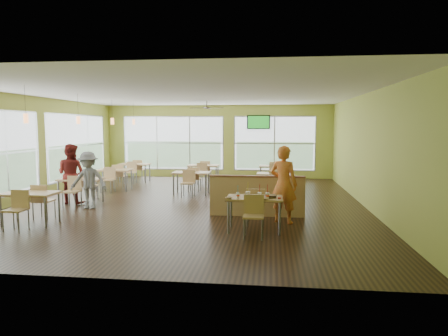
{
  "coord_description": "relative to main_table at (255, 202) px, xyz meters",
  "views": [
    {
      "loc": [
        2.33,
        -11.53,
        2.28
      ],
      "look_at": [
        1.05,
        -0.59,
        1.12
      ],
      "focal_mm": 32.0,
      "sensor_mm": 36.0,
      "label": 1
    }
  ],
  "objects": [
    {
      "name": "food_basket",
      "position": [
        0.34,
        -0.03,
        0.15
      ],
      "size": [
        0.26,
        0.26,
        0.06
      ],
      "color": "black",
      "rests_on": "main_table"
    },
    {
      "name": "wrapper_left",
      "position": [
        -0.54,
        -0.27,
        0.14
      ],
      "size": [
        0.19,
        0.18,
        0.04
      ],
      "primitive_type": "ellipsoid",
      "rotation": [
        0.0,
        0.0,
        -0.23
      ],
      "color": "#A68650",
      "rests_on": "main_table"
    },
    {
      "name": "ceiling_fan",
      "position": [
        -2.0,
        6.0,
        2.32
      ],
      "size": [
        1.25,
        1.25,
        0.29
      ],
      "color": "#2D2119",
      "rests_on": "ceiling"
    },
    {
      "name": "dining_tables",
      "position": [
        -3.05,
        4.71,
        -0.0
      ],
      "size": [
        6.92,
        8.72,
        0.87
      ],
      "color": "tan",
      "rests_on": "floor"
    },
    {
      "name": "cup_red_near",
      "position": [
        0.11,
        -0.13,
        0.19
      ],
      "size": [
        0.09,
        0.09,
        0.34
      ],
      "color": "white",
      "rests_on": "main_table"
    },
    {
      "name": "wrapper_right",
      "position": [
        0.22,
        -0.3,
        0.14
      ],
      "size": [
        0.15,
        0.14,
        0.03
      ],
      "primitive_type": "ellipsoid",
      "rotation": [
        0.0,
        0.0,
        0.12
      ],
      "color": "#A68650",
      "rests_on": "main_table"
    },
    {
      "name": "patron_maroon",
      "position": [
        -5.49,
        2.5,
        0.25
      ],
      "size": [
        0.96,
        0.81,
        1.76
      ],
      "primitive_type": "imported",
      "rotation": [
        0.0,
        0.0,
        2.96
      ],
      "color": "maroon",
      "rests_on": "floor"
    },
    {
      "name": "tv_backwall",
      "position": [
        -0.2,
        8.9,
        1.82
      ],
      "size": [
        1.0,
        0.07,
        0.6
      ],
      "color": "black",
      "rests_on": "wall_back"
    },
    {
      "name": "patron_grey",
      "position": [
        -4.65,
        1.86,
        0.16
      ],
      "size": [
        1.04,
        0.62,
        1.58
      ],
      "primitive_type": "imported",
      "rotation": [
        0.0,
        0.0,
        0.03
      ],
      "color": "slate",
      "rests_on": "floor"
    },
    {
      "name": "wrapper_mid",
      "position": [
        0.04,
        0.08,
        0.14
      ],
      "size": [
        0.21,
        0.19,
        0.05
      ],
      "primitive_type": "ellipsoid",
      "rotation": [
        0.0,
        0.0,
        -0.06
      ],
      "color": "#A68650",
      "rests_on": "main_table"
    },
    {
      "name": "pendant_lights",
      "position": [
        -5.2,
        3.68,
        1.82
      ],
      "size": [
        0.11,
        7.31,
        0.86
      ],
      "color": "#2D2119",
      "rests_on": "ceiling"
    },
    {
      "name": "window_bays",
      "position": [
        -4.65,
        6.08,
        0.85
      ],
      "size": [
        9.24,
        10.24,
        2.38
      ],
      "color": "white",
      "rests_on": "room"
    },
    {
      "name": "man_plaid",
      "position": [
        0.64,
        0.83,
        0.29
      ],
      "size": [
        0.79,
        0.68,
        1.83
      ],
      "primitive_type": "imported",
      "rotation": [
        0.0,
        0.0,
        2.71
      ],
      "color": "#EF441A",
      "rests_on": "floor"
    },
    {
      "name": "cup_red_far",
      "position": [
        0.28,
        -0.14,
        0.19
      ],
      "size": [
        0.09,
        0.09,
        0.33
      ],
      "color": "white",
      "rests_on": "main_table"
    },
    {
      "name": "cup_blue",
      "position": [
        -0.35,
        -0.16,
        0.18
      ],
      "size": [
        0.08,
        0.08,
        0.3
      ],
      "color": "white",
      "rests_on": "main_table"
    },
    {
      "name": "cup_yellow",
      "position": [
        -0.14,
        -0.14,
        0.19
      ],
      "size": [
        0.1,
        0.1,
        0.37
      ],
      "color": "white",
      "rests_on": "main_table"
    },
    {
      "name": "half_wall_divider",
      "position": [
        0.0,
        1.45,
        -0.11
      ],
      "size": [
        2.4,
        0.14,
        1.04
      ],
      "color": "tan",
      "rests_on": "floor"
    },
    {
      "name": "room",
      "position": [
        -2.0,
        3.0,
        0.97
      ],
      "size": [
        12.0,
        12.04,
        3.2
      ],
      "color": "black",
      "rests_on": "ground"
    },
    {
      "name": "ketchup_cup",
      "position": [
        0.53,
        -0.14,
        0.13
      ],
      "size": [
        0.07,
        0.07,
        0.03
      ],
      "primitive_type": "cylinder",
      "color": "#AA1706",
      "rests_on": "main_table"
    },
    {
      "name": "main_table",
      "position": [
        0.0,
        0.0,
        0.0
      ],
      "size": [
        1.22,
        1.52,
        0.87
      ],
      "color": "tan",
      "rests_on": "floor"
    }
  ]
}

